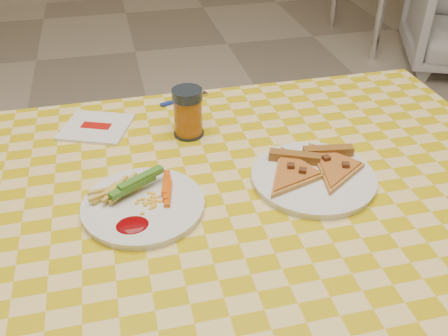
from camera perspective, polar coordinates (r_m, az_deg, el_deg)
The scene contains 8 objects.
table at distance 0.99m, azimuth -0.42°, elevation -6.28°, with size 1.28×0.88×0.76m.
plate_left at distance 0.92m, azimuth -9.20°, elevation -4.35°, with size 0.22×0.22×0.01m, color white.
plate_right at distance 0.99m, azimuth 10.13°, elevation -1.17°, with size 0.24×0.24×0.01m, color white.
fries_veggies at distance 0.92m, azimuth -9.91°, elevation -3.05°, with size 0.17×0.16×0.04m.
pizza_slices at distance 0.99m, azimuth 10.14°, elevation 0.04°, with size 0.26×0.23×0.02m.
drink_glass at distance 1.10m, azimuth -4.14°, elevation 6.30°, with size 0.07×0.07×0.11m.
napkin at distance 1.18m, azimuth -14.39°, elevation 4.56°, with size 0.18×0.18×0.01m.
fork at distance 1.27m, azimuth -4.50°, elevation 7.90°, with size 0.13×0.06×0.01m.
Camera 1 is at (-0.17, -0.73, 1.34)m, focal length 40.00 mm.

